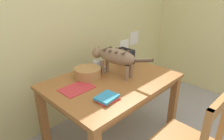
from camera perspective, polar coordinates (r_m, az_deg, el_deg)
wall_rear at (r=2.26m, az=-15.10°, el=14.01°), size 4.59×0.11×2.50m
dining_table at (r=2.00m, az=-0.00°, el=-4.96°), size 1.25×0.89×0.72m
cat at (r=1.98m, az=0.72°, el=3.85°), size 0.22×0.68×0.28m
saucer_bowl at (r=2.17m, az=-4.15°, el=0.34°), size 0.20×0.20×0.03m
coffee_mug at (r=2.15m, az=-4.13°, el=1.81°), size 0.13×0.09×0.09m
magazine at (r=1.81m, az=-10.03°, el=-5.24°), size 0.29×0.21×0.01m
book_stack at (r=1.62m, az=-1.47°, el=-7.97°), size 0.19×0.16×0.04m
wicker_basket at (r=2.00m, az=-6.94°, el=-0.74°), size 0.26×0.26×0.10m
toaster at (r=2.35m, az=3.74°, el=3.97°), size 0.12×0.20×0.18m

